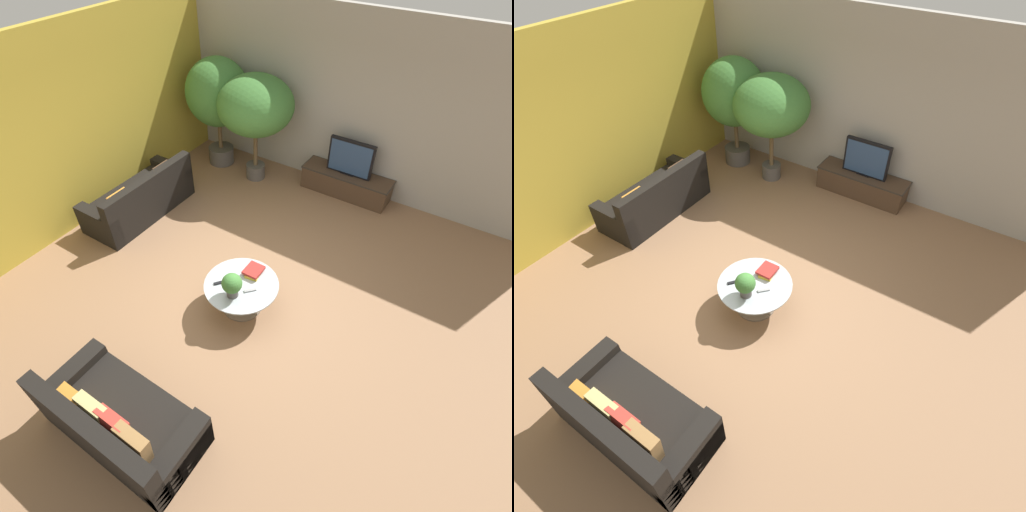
% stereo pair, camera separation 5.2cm
% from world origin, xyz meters
% --- Properties ---
extents(ground_plane, '(24.00, 24.00, 0.00)m').
position_xyz_m(ground_plane, '(0.00, 0.00, 0.00)').
color(ground_plane, '#8C6647').
extents(back_wall_stone, '(7.40, 0.12, 3.00)m').
position_xyz_m(back_wall_stone, '(0.00, 3.26, 1.50)').
color(back_wall_stone, '#A39E93').
rests_on(back_wall_stone, ground).
extents(side_wall_left, '(0.12, 7.40, 3.00)m').
position_xyz_m(side_wall_left, '(-3.26, 0.20, 1.50)').
color(side_wall_left, gold).
rests_on(side_wall_left, ground).
extents(media_console, '(1.65, 0.50, 0.43)m').
position_xyz_m(media_console, '(0.24, 2.94, 0.23)').
color(media_console, '#473323').
rests_on(media_console, ground).
extents(television, '(0.82, 0.13, 0.64)m').
position_xyz_m(television, '(0.24, 2.94, 0.74)').
color(television, black).
rests_on(television, media_console).
extents(coffee_table, '(1.00, 1.00, 0.45)m').
position_xyz_m(coffee_table, '(0.15, -0.34, 0.32)').
color(coffee_table, '#756656').
rests_on(coffee_table, ground).
extents(couch_by_wall, '(0.84, 1.94, 0.84)m').
position_xyz_m(couch_by_wall, '(-2.51, 0.45, 0.29)').
color(couch_by_wall, black).
rests_on(couch_by_wall, ground).
extents(couch_near_entry, '(1.69, 0.84, 0.84)m').
position_xyz_m(couch_near_entry, '(0.09, -2.47, 0.29)').
color(couch_near_entry, black).
rests_on(couch_near_entry, ground).
extents(potted_palm_tall, '(1.19, 1.19, 2.05)m').
position_xyz_m(potted_palm_tall, '(-2.39, 2.61, 1.38)').
color(potted_palm_tall, '#514C47').
rests_on(potted_palm_tall, ground).
extents(potted_palm_corner, '(1.37, 1.37, 1.96)m').
position_xyz_m(potted_palm_corner, '(-1.48, 2.50, 1.42)').
color(potted_palm_corner, '#514C47').
rests_on(potted_palm_corner, ground).
extents(potted_plant_tabletop, '(0.27, 0.27, 0.35)m').
position_xyz_m(potted_plant_tabletop, '(0.16, -0.55, 0.65)').
color(potted_plant_tabletop, '#514C47').
rests_on(potted_plant_tabletop, coffee_table).
extents(book_stack, '(0.23, 0.28, 0.08)m').
position_xyz_m(book_stack, '(0.18, -0.09, 0.50)').
color(book_stack, gold).
rests_on(book_stack, coffee_table).
extents(remote_black, '(0.13, 0.15, 0.02)m').
position_xyz_m(remote_black, '(-0.10, -0.48, 0.46)').
color(remote_black, black).
rests_on(remote_black, coffee_table).
extents(remote_silver, '(0.14, 0.15, 0.02)m').
position_xyz_m(remote_silver, '(0.31, -0.37, 0.46)').
color(remote_silver, gray).
rests_on(remote_silver, coffee_table).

